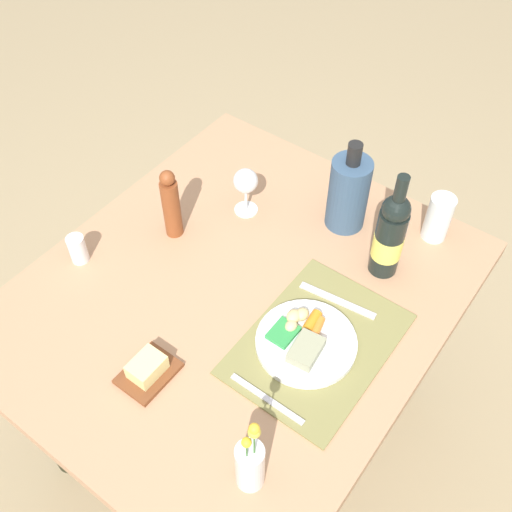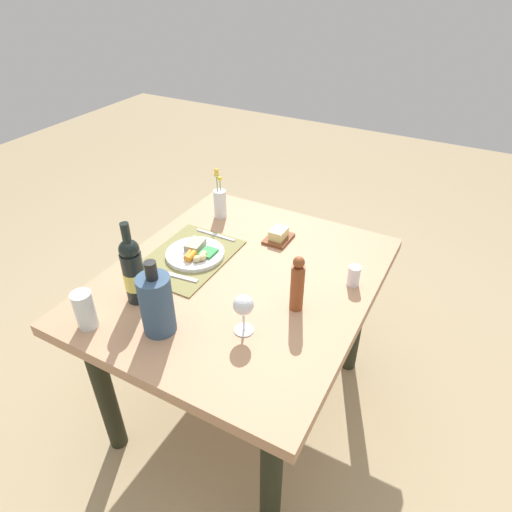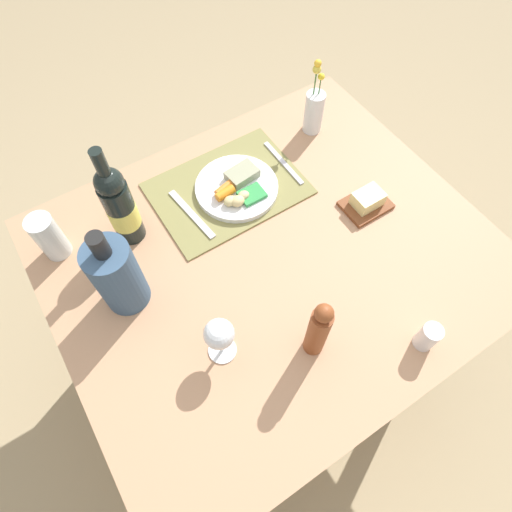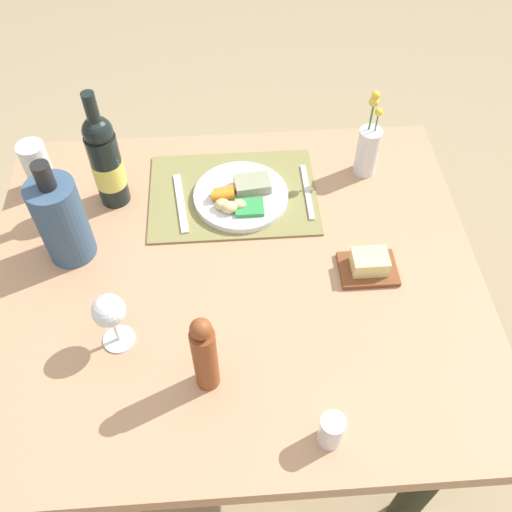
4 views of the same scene
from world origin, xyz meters
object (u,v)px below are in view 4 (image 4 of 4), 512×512
Objects in this scene: dinner_plate at (242,195)px; flower_vase at (369,148)px; pepper_mill at (206,355)px; water_tumbler at (40,170)px; dining_table at (235,300)px; wine_bottle at (107,161)px; butter_dish at (370,265)px; salt_shaker at (332,430)px; knife at (182,203)px; cooler_bottle at (62,220)px; wine_glass at (110,313)px; fork at (308,191)px.

flower_vase reaches higher than dinner_plate.
pepper_mill reaches higher than water_tumbler.
flower_vase is (-0.33, -0.09, 0.06)m from dinner_plate.
dinner_plate is (-0.03, -0.22, 0.13)m from dining_table.
dining_table is at bearing 146.53° from water_tumbler.
wine_bottle is 0.66m from butter_dish.
wine_bottle is (0.28, -0.26, 0.23)m from dining_table.
salt_shaker is 0.79m from wine_bottle.
knife is 0.74× the size of cooler_bottle.
water_tumbler is (0.47, -0.31, 0.17)m from dining_table.
wine_glass is 0.60× the size of flower_vase.
dining_table is 4.76× the size of dinner_plate.
dining_table is 0.45m from salt_shaker.
pepper_mill reaches higher than dinner_plate.
fork is at bearing -117.48° from pepper_mill.
salt_shaker is (-0.16, 0.39, 0.15)m from dining_table.
butter_dish is at bearing -165.52° from wine_glass.
cooler_bottle is (-0.10, 0.22, 0.05)m from water_tumbler.
pepper_mill reaches higher than butter_dish.
water_tumbler is at bearing -54.37° from pepper_mill.
wine_glass is at bearing 14.48° from butter_dish.
fork is 0.60m from cooler_bottle.
fork is at bearing 177.93° from wine_bottle.
salt_shaker is at bearing 69.04° from butter_dish.
fork is 0.50m from wine_bottle.
salt_shaker is 0.72m from cooler_bottle.
flower_vase is 0.34m from butter_dish.
butter_dish is at bearing 139.15° from dinner_plate.
pepper_mill is 0.71m from flower_vase.
salt_shaker is (0.04, 0.63, 0.03)m from fork.
salt_shaker is at bearing 86.68° from fork.
dining_table is at bearing 111.66° from knife.
pepper_mill is 1.50× the size of wine_glass.
wine_glass reaches higher than water_tumbler.
wine_glass reaches higher than fork.
water_tumbler is at bearing -22.69° from butter_dish.
flower_vase reaches higher than knife.
butter_dish reaches higher than knife.
fork is 0.27m from butter_dish.
flower_vase is at bearing -126.12° from pepper_mill.
cooler_bottle is at bearing -62.97° from wine_glass.
wine_glass reaches higher than salt_shaker.
dinner_plate is 0.87× the size of cooler_bottle.
flower_vase is (-0.20, -0.71, 0.04)m from salt_shaker.
fork is 0.67m from water_tumbler.
knife is 0.83× the size of flower_vase.
dining_table is 4.15× the size of cooler_bottle.
knife is 0.49m from butter_dish.
fork is 0.95× the size of knife.
pepper_mill is 0.21m from wine_glass.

